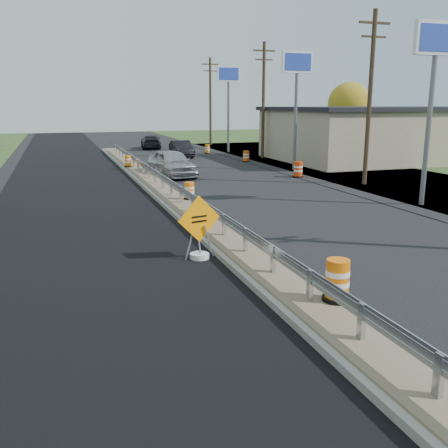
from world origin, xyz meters
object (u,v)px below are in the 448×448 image
object	(u,v)px
barrel_median_near	(337,281)
car_dark_far	(151,142)
barrel_median_far	(128,161)
car_dark_mid	(182,149)
caution_sign	(199,243)
barrel_shoulder_mid	(246,157)
barrel_shoulder_near	(298,170)
barrel_shoulder_far	(207,149)
barrel_median_mid	(190,191)
car_silver	(172,163)

from	to	relation	value
barrel_median_near	car_dark_far	size ratio (longest dim) A/B	0.20
barrel_median_far	car_dark_mid	bearing A→B (deg)	53.19
caution_sign	barrel_shoulder_mid	size ratio (longest dim) A/B	2.19
barrel_shoulder_near	car_dark_mid	world-z (taller)	car_dark_mid
barrel_shoulder_far	caution_sign	bearing A→B (deg)	-107.11
barrel_median_mid	barrel_median_far	bearing A→B (deg)	94.27
barrel_shoulder_far	car_dark_mid	xyz separation A→B (m)	(-3.01, -2.20, 0.31)
barrel_median_near	barrel_shoulder_mid	bearing A→B (deg)	72.89
caution_sign	car_silver	size ratio (longest dim) A/B	0.39
barrel_shoulder_near	barrel_median_mid	bearing A→B (deg)	-144.50
barrel_shoulder_mid	car_dark_mid	distance (m)	6.71
barrel_median_near	barrel_median_far	world-z (taller)	barrel_median_near
barrel_shoulder_near	barrel_shoulder_far	xyz separation A→B (m)	(-0.93, 16.73, -0.08)
barrel_shoulder_near	car_dark_mid	xyz separation A→B (m)	(-3.94, 14.52, 0.23)
barrel_shoulder_far	barrel_shoulder_near	bearing A→B (deg)	-86.82
caution_sign	barrel_median_mid	bearing A→B (deg)	64.30
car_dark_mid	barrel_median_near	bearing A→B (deg)	-96.09
barrel_median_mid	car_dark_mid	xyz separation A→B (m)	(4.71, 20.69, 0.10)
car_silver	barrel_shoulder_near	bearing A→B (deg)	-29.45
barrel_median_near	car_silver	world-z (taller)	car_silver
car_dark_far	barrel_shoulder_mid	bearing A→B (deg)	116.27
car_dark_mid	barrel_shoulder_far	bearing A→B (deg)	38.16
barrel_median_far	barrel_shoulder_near	world-z (taller)	barrel_median_far
car_silver	barrel_median_mid	bearing A→B (deg)	-105.64
barrel_median_far	barrel_shoulder_mid	xyz separation A→B (m)	(9.63, 2.18, -0.19)
barrel_median_near	barrel_shoulder_near	bearing A→B (deg)	65.53
barrel_median_near	barrel_shoulder_near	world-z (taller)	barrel_median_near
caution_sign	barrel_shoulder_mid	bearing A→B (deg)	52.92
barrel_median_mid	car_dark_mid	distance (m)	21.22
barrel_median_mid	barrel_shoulder_mid	size ratio (longest dim) A/B	0.89
barrel_median_near	barrel_shoulder_mid	distance (m)	29.40
caution_sign	car_dark_far	world-z (taller)	caution_sign
barrel_median_mid	car_silver	size ratio (longest dim) A/B	0.16
barrel_shoulder_far	car_dark_far	xyz separation A→B (m)	(-4.02, 6.94, 0.30)
barrel_shoulder_far	car_silver	world-z (taller)	car_silver
barrel_median_far	car_dark_far	world-z (taller)	car_dark_far
caution_sign	car_dark_mid	world-z (taller)	caution_sign
barrel_median_near	car_silver	distance (m)	21.98
caution_sign	barrel_median_mid	distance (m)	8.41
barrel_median_near	barrel_shoulder_near	xyz separation A→B (m)	(8.65, 19.01, -0.21)
barrel_median_mid	barrel_shoulder_mid	world-z (taller)	barrel_median_mid
barrel_shoulder_mid	car_silver	bearing A→B (deg)	-140.22
caution_sign	car_dark_mid	distance (m)	29.63
barrel_median_mid	car_dark_mid	world-z (taller)	car_dark_mid
caution_sign	barrel_shoulder_far	size ratio (longest dim) A/B	2.33
barrel_median_far	barrel_shoulder_far	world-z (taller)	barrel_median_far
barrel_median_near	barrel_median_far	size ratio (longest dim) A/B	1.21
barrel_median_near	car_dark_mid	bearing A→B (deg)	82.00
car_silver	car_dark_mid	bearing A→B (deg)	65.54
barrel_median_mid	barrel_shoulder_far	distance (m)	24.16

